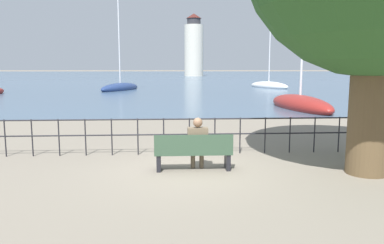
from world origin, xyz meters
name	(u,v)px	position (x,y,z in m)	size (l,w,h in m)	color
ground_plane	(193,170)	(0.00, 0.00, 0.00)	(1000.00, 1000.00, 0.00)	gray
harbor_water	(170,74)	(0.00, 159.14, 0.00)	(600.00, 300.00, 0.01)	#47607A
park_bench	(193,153)	(0.00, -0.06, 0.44)	(1.87, 0.45, 0.90)	#334C38
seated_person_left	(198,141)	(0.11, 0.01, 0.71)	(0.49, 0.35, 1.28)	brown
promenade_railing	(189,130)	(0.00, 1.71, 0.69)	(11.80, 0.04, 1.05)	black
sailboat_1	(300,104)	(7.40, 13.40, 0.31)	(2.60, 7.39, 10.91)	maroon
sailboat_2	(120,87)	(-6.05, 34.07, 0.32)	(4.57, 7.85, 12.39)	navy
sailboat_3	(269,86)	(12.15, 38.23, 0.28)	(4.30, 7.67, 9.41)	white
harbor_lighthouse	(194,47)	(7.47, 110.97, 9.05)	(6.01, 6.01, 19.45)	beige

